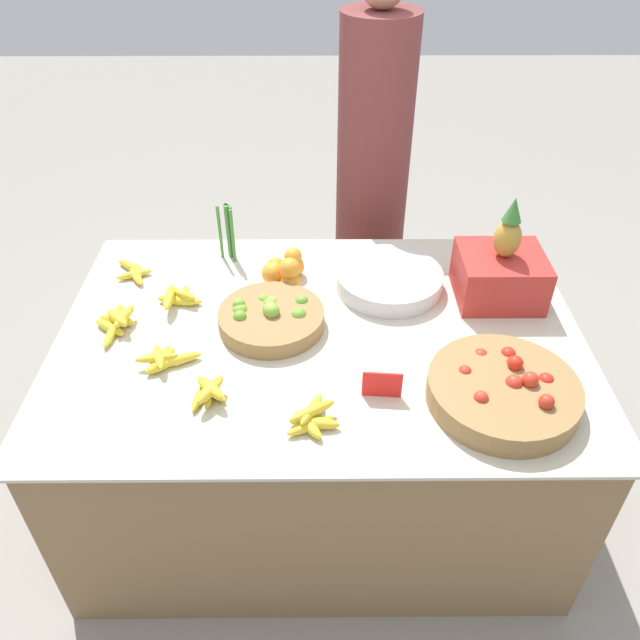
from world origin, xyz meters
TOP-DOWN VIEW (x-y plane):
  - ground_plane at (0.00, 0.00)m, footprint 12.00×12.00m
  - market_table at (0.00, 0.00)m, footprint 1.71×1.17m
  - lime_bowl at (-0.16, 0.04)m, footprint 0.35×0.35m
  - tomato_basket at (0.52, -0.31)m, footprint 0.43×0.43m
  - orange_pile at (-0.13, 0.29)m, footprint 0.15×0.17m
  - metal_bowl at (0.25, 0.25)m, footprint 0.38×0.38m
  - price_sign at (0.18, -0.29)m, footprint 0.11×0.02m
  - produce_crate at (0.62, 0.20)m, footprint 0.29×0.26m
  - veg_bundle at (-0.34, 0.46)m, footprint 0.06×0.06m
  - banana_bunch_back_center at (-0.32, -0.30)m, footprint 0.11×0.14m
  - banana_bunch_front_left at (-0.67, 0.03)m, footprint 0.14×0.22m
  - banana_bunch_middle_left at (-0.48, -0.16)m, footprint 0.20×0.14m
  - banana_bunch_front_center at (-0.68, 0.34)m, footprint 0.15×0.18m
  - banana_bunch_front_right at (-0.49, 0.16)m, footprint 0.16×0.18m
  - banana_bunch_middle_right at (-0.03, -0.41)m, footprint 0.15×0.16m
  - vendor_person at (0.23, 0.92)m, footprint 0.31×0.31m

SIDE VIEW (x-z plane):
  - ground_plane at x=0.00m, z-range 0.00..0.00m
  - market_table at x=0.00m, z-range 0.00..0.76m
  - banana_bunch_front_center at x=-0.68m, z-range 0.76..0.79m
  - banana_bunch_middle_left at x=-0.48m, z-range 0.76..0.81m
  - banana_bunch_middle_right at x=-0.03m, z-range 0.76..0.81m
  - banana_bunch_front_left at x=-0.67m, z-range 0.75..0.82m
  - banana_bunch_front_right at x=-0.49m, z-range 0.76..0.82m
  - banana_bunch_back_center at x=-0.32m, z-range 0.76..0.82m
  - metal_bowl at x=0.25m, z-range 0.76..0.83m
  - vendor_person at x=0.23m, z-range -0.06..1.65m
  - lime_bowl at x=-0.16m, z-range 0.75..0.84m
  - tomato_basket at x=0.52m, z-range 0.75..0.85m
  - price_sign at x=0.18m, z-range 0.76..0.85m
  - orange_pile at x=-0.13m, z-range 0.75..0.88m
  - produce_crate at x=0.62m, z-range 0.67..1.05m
  - veg_bundle at x=-0.34m, z-range 0.76..0.98m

